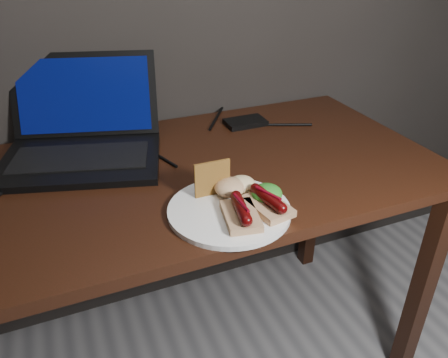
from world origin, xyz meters
TOP-DOWN VIEW (x-y plane):
  - desk at (0.00, 1.38)m, footprint 1.40×0.70m
  - laptop at (-0.21, 1.58)m, footprint 0.50×0.47m
  - hard_drive at (0.29, 1.59)m, footprint 0.13×0.08m
  - desk_cables at (0.03, 1.54)m, footprint 0.94×0.39m
  - plate at (0.05, 1.15)m, footprint 0.32×0.32m
  - bread_sausage_center at (0.05, 1.10)m, footprint 0.09×0.13m
  - bread_sausage_right at (0.12, 1.11)m, footprint 0.09×0.12m
  - crispbread at (0.03, 1.22)m, footprint 0.09×0.01m
  - salad_greens at (0.14, 1.14)m, footprint 0.07×0.07m
  - salsa_mound at (0.07, 1.20)m, footprint 0.07×0.07m
  - coleslaw_mound at (0.10, 1.21)m, footprint 0.06×0.06m

SIDE VIEW (x-z plane):
  - desk at x=0.00m, z-range 0.29..1.04m
  - desk_cables at x=0.03m, z-range 0.75..0.76m
  - plate at x=0.05m, z-range 0.75..0.76m
  - hard_drive at x=0.29m, z-range 0.75..0.77m
  - bread_sausage_center at x=0.05m, z-range 0.76..0.80m
  - bread_sausage_right at x=0.12m, z-range 0.76..0.80m
  - coleslaw_mound at x=0.10m, z-range 0.76..0.80m
  - salad_greens at x=0.14m, z-range 0.76..0.80m
  - salsa_mound at x=0.07m, z-range 0.76..0.80m
  - laptop at x=-0.21m, z-range 0.68..0.92m
  - crispbread at x=0.03m, z-range 0.76..0.85m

